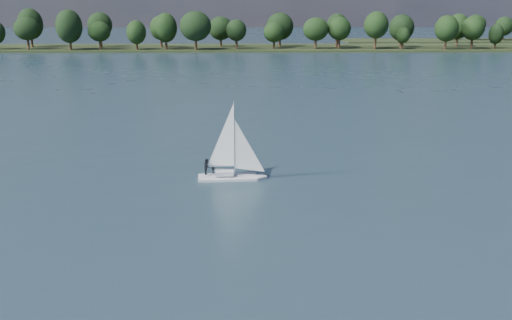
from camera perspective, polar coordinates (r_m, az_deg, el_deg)
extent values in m
plane|color=#233342|center=(120.51, -2.83, 7.29)|extent=(700.00, 700.00, 0.00)
cube|color=black|center=(231.94, -1.88, 11.06)|extent=(660.00, 40.00, 1.50)
cube|color=silver|center=(55.84, -2.70, -1.95)|extent=(6.20, 2.06, 0.72)
cube|color=silver|center=(55.64, -2.71, -1.24)|extent=(1.86, 1.18, 0.45)
cylinder|color=silver|center=(54.79, -2.75, 2.15)|extent=(0.11, 0.11, 7.19)
imported|color=black|center=(55.95, -4.30, -0.52)|extent=(0.41, 0.59, 1.55)
imported|color=black|center=(55.49, -4.92, -0.67)|extent=(0.64, 0.79, 1.55)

